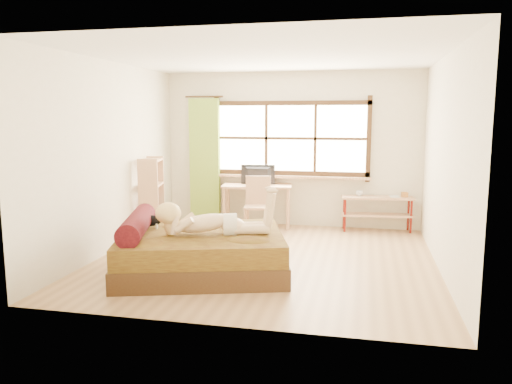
% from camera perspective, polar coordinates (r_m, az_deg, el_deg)
% --- Properties ---
extents(floor, '(4.50, 4.50, 0.00)m').
position_cam_1_polar(floor, '(6.88, 1.10, -7.66)').
color(floor, '#9E754C').
rests_on(floor, ground).
extents(ceiling, '(4.50, 4.50, 0.00)m').
position_cam_1_polar(ceiling, '(6.65, 1.17, 15.28)').
color(ceiling, white).
rests_on(ceiling, wall_back).
extents(wall_back, '(4.50, 0.00, 4.50)m').
position_cam_1_polar(wall_back, '(8.84, 3.98, 4.85)').
color(wall_back, silver).
rests_on(wall_back, floor).
extents(wall_front, '(4.50, 0.00, 4.50)m').
position_cam_1_polar(wall_front, '(4.45, -4.48, 1.12)').
color(wall_front, silver).
rests_on(wall_front, floor).
extents(wall_left, '(0.00, 4.50, 4.50)m').
position_cam_1_polar(wall_left, '(7.40, -16.26, 3.79)').
color(wall_left, silver).
rests_on(wall_left, floor).
extents(wall_right, '(0.00, 4.50, 4.50)m').
position_cam_1_polar(wall_right, '(6.58, 20.78, 3.01)').
color(wall_right, silver).
rests_on(wall_right, floor).
extents(window, '(2.80, 0.16, 1.46)m').
position_cam_1_polar(window, '(8.80, 3.96, 5.87)').
color(window, '#FFEDBF').
rests_on(window, wall_back).
extents(curtain, '(0.55, 0.10, 2.20)m').
position_cam_1_polar(curtain, '(9.09, -5.88, 3.66)').
color(curtain, olive).
rests_on(curtain, wall_back).
extents(bed, '(2.39, 2.12, 0.76)m').
position_cam_1_polar(bed, '(6.29, -6.66, -6.70)').
color(bed, '#351A10').
rests_on(bed, floor).
extents(woman, '(1.47, 0.79, 0.60)m').
position_cam_1_polar(woman, '(6.08, -5.09, -2.07)').
color(woman, beige).
rests_on(woman, bed).
extents(kitten, '(0.32, 0.20, 0.24)m').
position_cam_1_polar(kitten, '(6.55, -11.96, -3.05)').
color(kitten, black).
rests_on(kitten, bed).
extents(desk, '(1.26, 0.70, 0.75)m').
position_cam_1_polar(desk, '(8.72, 0.12, 0.18)').
color(desk, tan).
rests_on(desk, floor).
extents(monitor, '(0.60, 0.15, 0.34)m').
position_cam_1_polar(monitor, '(8.73, 0.19, 1.98)').
color(monitor, black).
rests_on(monitor, desk).
extents(chair, '(0.47, 0.47, 0.94)m').
position_cam_1_polar(chair, '(8.37, 0.19, -1.06)').
color(chair, tan).
rests_on(chair, floor).
extents(pipe_shelf, '(1.21, 0.43, 0.67)m').
position_cam_1_polar(pipe_shelf, '(8.68, 13.76, -1.53)').
color(pipe_shelf, tan).
rests_on(pipe_shelf, floor).
extents(cup, '(0.12, 0.12, 0.09)m').
position_cam_1_polar(cup, '(8.64, 11.74, -0.15)').
color(cup, gray).
rests_on(cup, pipe_shelf).
extents(book, '(0.18, 0.23, 0.02)m').
position_cam_1_polar(book, '(8.66, 15.04, -0.49)').
color(book, gray).
rests_on(book, pipe_shelf).
extents(bookshelf, '(0.42, 0.61, 1.27)m').
position_cam_1_polar(bookshelf, '(8.27, -11.83, -0.50)').
color(bookshelf, tan).
rests_on(bookshelf, floor).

